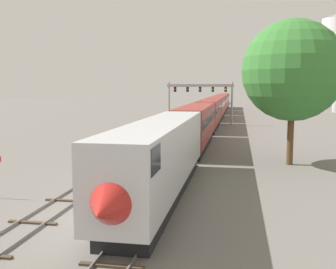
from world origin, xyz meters
name	(u,v)px	position (x,y,z in m)	size (l,w,h in m)	color
ground_plane	(111,215)	(0.00, 0.00, 0.00)	(400.00, 400.00, 0.00)	slate
track_main	(215,121)	(2.00, 60.00, 0.07)	(2.60, 200.00, 0.16)	slate
track_near	(171,131)	(-3.50, 40.00, 0.07)	(2.60, 160.00, 0.16)	slate
passenger_train	(214,109)	(2.00, 56.90, 2.61)	(3.04, 126.34, 4.80)	silver
signal_gantry	(200,94)	(-0.25, 52.27, 5.72)	(12.10, 0.49, 7.76)	#999BA0
trackside_tree_left	(293,71)	(11.27, 16.29, 8.30)	(8.83, 8.83, 12.73)	brown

